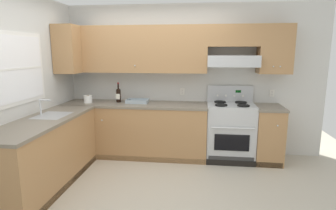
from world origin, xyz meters
name	(u,v)px	position (x,y,z in m)	size (l,w,h in m)	color
ground_plane	(139,191)	(0.00, 0.00, 0.00)	(7.04, 7.04, 0.00)	#B2AA99
wall_back	(180,69)	(0.39, 1.53, 1.48)	(4.68, 0.57, 2.55)	silver
wall_left	(25,83)	(-1.59, 0.23, 1.34)	(0.47, 4.00, 2.55)	silver
counter_back_run	(155,130)	(-0.01, 1.24, 0.45)	(3.60, 0.65, 0.91)	#A87A4C
counter_left_run	(46,153)	(-1.24, 0.00, 0.46)	(0.63, 1.91, 1.13)	#A87A4C
stove	(230,131)	(1.25, 1.25, 0.48)	(0.76, 0.62, 1.20)	#B7BABC
wine_bottle	(118,94)	(-0.64, 1.32, 1.04)	(0.08, 0.08, 0.34)	black
bowl	(137,102)	(-0.31, 1.31, 0.93)	(0.36, 0.26, 0.06)	#9EADB7
paper_towel_roll	(88,99)	(-1.15, 1.21, 0.97)	(0.14, 0.14, 0.13)	white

